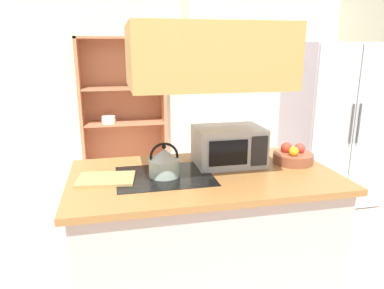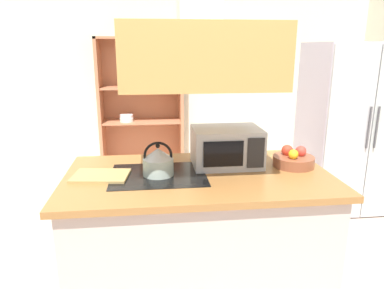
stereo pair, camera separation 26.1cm
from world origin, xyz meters
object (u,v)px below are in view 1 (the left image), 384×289
Objects in this scene: kettle at (164,162)px; microwave at (228,146)px; dish_cabinet at (124,116)px; cutting_board at (106,179)px; fruit_bowl at (293,156)px; refrigerator at (332,124)px.

kettle is 0.50m from microwave.
dish_cabinet reaches higher than cutting_board.
cutting_board is (-0.19, -2.65, 0.11)m from dish_cabinet.
dish_cabinet is 8.36× the size of kettle.
fruit_bowl is at bearing -10.08° from microwave.
fruit_bowl is (1.09, -2.58, 0.15)m from dish_cabinet.
microwave is (0.83, 0.15, 0.12)m from cutting_board.
refrigerator is at bearing -31.21° from dish_cabinet.
cutting_board is (-0.36, 0.00, -0.08)m from kettle.
cutting_board is 1.23× the size of fruit_bowl.
microwave is 1.66× the size of fruit_bowl.
kettle is 0.93m from fruit_bowl.
kettle is at bearing -175.21° from fruit_bowl.
cutting_board is at bearing -151.33° from refrigerator.
kettle reaches higher than fruit_bowl.
cutting_board is at bearing -169.46° from microwave.
fruit_bowl is (0.45, -0.08, -0.08)m from microwave.
cutting_board is 0.85m from microwave.
kettle is 0.37m from cutting_board.
dish_cabinet reaches higher than refrigerator.
refrigerator is 8.00× the size of kettle.
microwave is at bearing 169.92° from fruit_bowl.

